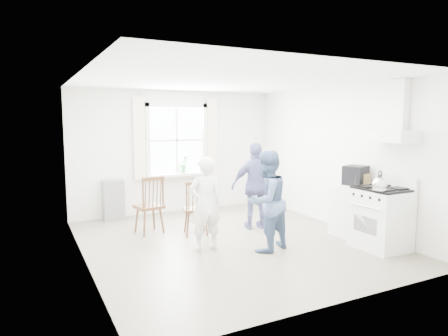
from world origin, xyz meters
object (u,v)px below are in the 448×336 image
Objects in this scene: stereo_stack at (356,175)px; gas_stove at (381,218)px; person_mid at (267,201)px; person_right at (256,186)px; low_cabinet at (351,210)px; windsor_chair_b at (196,202)px; person_left at (205,204)px; windsor_chair_a at (152,199)px.

gas_stove is at bearing -97.45° from stereo_stack.
person_mid is 1.25m from person_right.
low_cabinet is 0.59× the size of person_mid.
gas_stove is 0.70m from low_cabinet.
person_left reaches higher than windsor_chair_b.
person_right reaches higher than windsor_chair_b.
low_cabinet is at bearing -27.28° from windsor_chair_b.
person_left is (-2.45, 1.15, 0.23)m from gas_stove.
windsor_chair_a is 0.79m from windsor_chair_b.
gas_stove is 3.75m from windsor_chair_a.
person_right is (-1.19, 1.22, -0.27)m from stereo_stack.
windsor_chair_a is at bearing 151.20° from low_cabinet.
stereo_stack is at bearing -29.64° from windsor_chair_a.
person_left is (0.48, -1.19, 0.09)m from windsor_chair_a.
gas_stove reaches higher than windsor_chair_a.
windsor_chair_a is at bearing -68.96° from person_mid.
windsor_chair_b is 0.79m from person_left.
person_right is (1.16, -0.05, 0.20)m from windsor_chair_b.
stereo_stack is 2.72m from windsor_chair_b.
person_left is 0.93m from person_mid.
low_cabinet is 0.93× the size of windsor_chair_b.
low_cabinet is 0.63× the size of person_left.
person_left is at bearing 154.77° from gas_stove.
person_left reaches higher than stereo_stack.
windsor_chair_a is at bearing 1.06° from person_right.
windsor_chair_b is 0.63× the size of person_mid.
person_mid reaches higher than stereo_stack.
gas_stove is 2.51× the size of stereo_stack.
low_cabinet is at bearing 171.58° from person_left.
person_left is at bearing -45.59° from person_mid.
stereo_stack is 1.74m from person_mid.
person_right is at bearing 134.28° from stereo_stack.
person_right is at bearing 120.83° from gas_stove.
windsor_chair_a is (-2.92, 2.35, 0.14)m from gas_stove.
low_cabinet is at bearing 151.70° from person_right.
windsor_chair_b is (-2.27, 1.91, 0.10)m from gas_stove.
person_mid is at bearing -61.62° from windsor_chair_b.
windsor_chair_b is 0.67× the size of person_left.
person_mid reaches higher than windsor_chair_a.
stereo_stack is 0.31× the size of person_left.
stereo_stack is 0.28× the size of person_right.
stereo_stack is at bearing -78.42° from low_cabinet.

